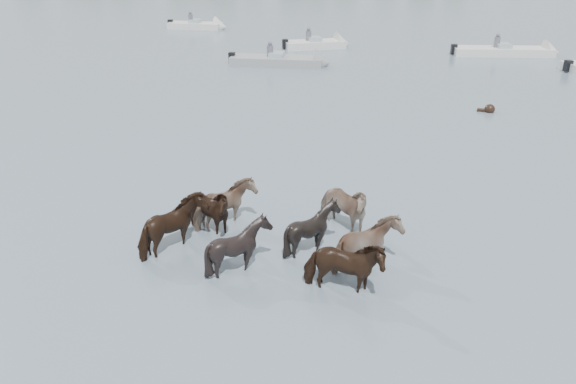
% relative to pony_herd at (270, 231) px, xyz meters
% --- Properties ---
extents(ground, '(400.00, 400.00, 0.00)m').
position_rel_pony_herd_xyz_m(ground, '(-2.30, -1.33, -0.53)').
color(ground, '#4A5C6B').
rests_on(ground, ground).
extents(pony_herd, '(5.91, 4.05, 1.49)m').
position_rel_pony_herd_xyz_m(pony_herd, '(0.00, 0.00, 0.00)').
color(pony_herd, black).
rests_on(pony_herd, ground).
extents(swimming_pony, '(0.72, 0.44, 0.44)m').
position_rel_pony_herd_xyz_m(swimming_pony, '(4.81, 13.75, -0.43)').
color(swimming_pony, black).
rests_on(swimming_pony, ground).
extents(motorboat_a, '(4.60, 3.66, 1.92)m').
position_rel_pony_herd_xyz_m(motorboat_a, '(-5.71, 25.97, -0.30)').
color(motorboat_a, silver).
rests_on(motorboat_a, ground).
extents(motorboat_b, '(5.99, 2.60, 1.92)m').
position_rel_pony_herd_xyz_m(motorboat_b, '(-6.10, 19.92, -0.31)').
color(motorboat_b, gray).
rests_on(motorboat_b, ground).
extents(motorboat_c, '(6.67, 3.28, 1.92)m').
position_rel_pony_herd_xyz_m(motorboat_c, '(6.31, 27.22, -0.31)').
color(motorboat_c, silver).
rests_on(motorboat_c, ground).
extents(motorboat_f, '(4.95, 2.16, 1.92)m').
position_rel_pony_herd_xyz_m(motorboat_f, '(-16.96, 30.82, -0.30)').
color(motorboat_f, silver).
rests_on(motorboat_f, ground).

